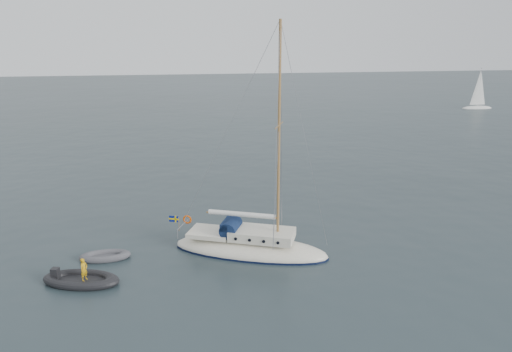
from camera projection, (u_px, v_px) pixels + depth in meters
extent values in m
plane|color=black|center=(247.00, 249.00, 31.84)|extent=(300.00, 300.00, 0.00)
ellipsoid|color=silver|center=(250.00, 250.00, 31.24)|extent=(9.77, 3.04, 1.63)
cube|color=beige|center=(262.00, 233.00, 31.07)|extent=(3.91, 2.06, 0.60)
cube|color=silver|center=(208.00, 239.00, 30.55)|extent=(2.60, 2.06, 0.27)
cylinder|color=#0F1D3D|center=(230.00, 230.00, 30.65)|extent=(1.04, 1.79, 1.04)
cube|color=#0F1D3D|center=(227.00, 227.00, 30.55)|extent=(0.49, 1.79, 0.43)
cylinder|color=#93633F|center=(279.00, 134.00, 29.54)|extent=(0.16, 0.16, 13.02)
cylinder|color=#93633F|center=(279.00, 123.00, 29.36)|extent=(0.05, 2.39, 0.05)
cylinder|color=#93633F|center=(241.00, 216.00, 30.53)|extent=(4.56, 0.11, 0.11)
cylinder|color=silver|center=(241.00, 215.00, 30.52)|extent=(4.24, 0.30, 0.30)
cylinder|color=#929299|center=(179.00, 234.00, 30.13)|extent=(0.04, 2.39, 0.04)
torus|color=#DB4C05|center=(178.00, 230.00, 30.74)|extent=(0.59, 0.11, 0.59)
cylinder|color=#93633F|center=(173.00, 236.00, 30.10)|extent=(0.03, 0.03, 0.98)
cube|color=navy|center=(167.00, 231.00, 29.96)|extent=(0.65, 0.02, 0.41)
cube|color=#EAC600|center=(167.00, 231.00, 29.96)|extent=(0.67, 0.03, 0.10)
cube|color=#EAC600|center=(169.00, 231.00, 29.98)|extent=(0.10, 0.03, 0.43)
cylinder|color=black|center=(238.00, 228.00, 31.82)|extent=(0.20, 0.07, 0.20)
cylinder|color=black|center=(242.00, 241.00, 29.84)|extent=(0.20, 0.07, 0.20)
cylinder|color=black|center=(251.00, 227.00, 31.96)|extent=(0.20, 0.07, 0.20)
cylinder|color=black|center=(257.00, 240.00, 29.99)|extent=(0.20, 0.07, 0.20)
cylinder|color=black|center=(264.00, 226.00, 32.11)|extent=(0.20, 0.07, 0.20)
cylinder|color=black|center=(271.00, 239.00, 30.13)|extent=(0.20, 0.07, 0.20)
cylinder|color=black|center=(277.00, 225.00, 32.25)|extent=(0.20, 0.07, 0.20)
cylinder|color=black|center=(285.00, 238.00, 30.28)|extent=(0.20, 0.07, 0.20)
cube|color=#494A4E|center=(105.00, 257.00, 30.31)|extent=(1.86, 0.77, 0.11)
cube|color=black|center=(81.00, 281.00, 27.33)|extent=(2.68, 1.12, 0.13)
cube|color=black|center=(53.00, 277.00, 26.99)|extent=(0.39, 0.39, 0.67)
imported|color=#C38F12|center=(84.00, 269.00, 27.18)|extent=(0.44, 0.54, 1.30)
ellipsoid|color=silver|center=(477.00, 108.00, 92.70)|extent=(5.93, 1.98, 0.99)
cylinder|color=#929299|center=(479.00, 87.00, 91.63)|extent=(0.10, 0.10, 6.92)
cone|color=silver|center=(479.00, 87.00, 91.63)|extent=(3.16, 3.16, 6.43)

